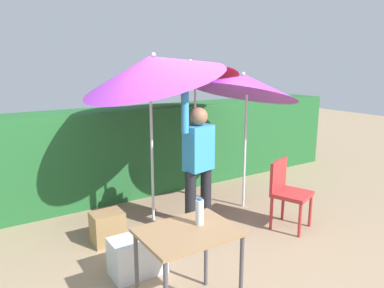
# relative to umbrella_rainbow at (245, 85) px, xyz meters

# --- Properties ---
(ground_plane) EXTENTS (24.00, 24.00, 0.00)m
(ground_plane) POSITION_rel_umbrella_rainbow_xyz_m (-0.97, -0.42, -1.82)
(ground_plane) COLOR #9E8466
(hedge_row) EXTENTS (8.00, 0.70, 1.42)m
(hedge_row) POSITION_rel_umbrella_rainbow_xyz_m (-0.97, 1.43, -1.10)
(hedge_row) COLOR #23602D
(hedge_row) RESTS_ON ground_plane
(umbrella_rainbow) EXTENTS (1.59, 1.56, 2.18)m
(umbrella_rainbow) POSITION_rel_umbrella_rainbow_xyz_m (0.00, 0.00, 0.00)
(umbrella_rainbow) COLOR silver
(umbrella_rainbow) RESTS_ON ground_plane
(umbrella_orange) EXTENTS (1.48, 1.42, 2.42)m
(umbrella_orange) POSITION_rel_umbrella_rainbow_xyz_m (-0.37, 0.78, 0.19)
(umbrella_orange) COLOR silver
(umbrella_orange) RESTS_ON ground_plane
(umbrella_yellow) EXTENTS (1.89, 1.86, 2.48)m
(umbrella_yellow) POSITION_rel_umbrella_rainbow_xyz_m (-1.35, 0.22, 0.23)
(umbrella_yellow) COLOR silver
(umbrella_yellow) RESTS_ON ground_plane
(person_vendor) EXTENTS (0.56, 0.29, 1.88)m
(person_vendor) POSITION_rel_umbrella_rainbow_xyz_m (-1.02, -0.35, -0.88)
(person_vendor) COLOR black
(person_vendor) RESTS_ON ground_plane
(chair_plastic) EXTENTS (0.57, 0.57, 0.89)m
(chair_plastic) POSITION_rel_umbrella_rainbow_xyz_m (0.02, -0.87, -1.31)
(chair_plastic) COLOR #B72D2D
(chair_plastic) RESTS_ON ground_plane
(cooler_box) EXTENTS (0.56, 0.33, 0.40)m
(cooler_box) POSITION_rel_umbrella_rainbow_xyz_m (-2.08, -0.83, -1.62)
(cooler_box) COLOR silver
(cooler_box) RESTS_ON ground_plane
(crate_cardboard) EXTENTS (0.37, 0.29, 0.39)m
(crate_cardboard) POSITION_rel_umbrella_rainbow_xyz_m (-2.12, -0.03, -1.62)
(crate_cardboard) COLOR #9E7A4C
(crate_cardboard) RESTS_ON ground_plane
(folding_table) EXTENTS (0.80, 0.60, 0.78)m
(folding_table) POSITION_rel_umbrella_rainbow_xyz_m (-1.97, -1.63, -1.14)
(folding_table) COLOR #4C4C51
(folding_table) RESTS_ON ground_plane
(bottle_water) EXTENTS (0.07, 0.07, 0.24)m
(bottle_water) POSITION_rel_umbrella_rainbow_xyz_m (-1.83, -1.59, -0.92)
(bottle_water) COLOR silver
(bottle_water) RESTS_ON folding_table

